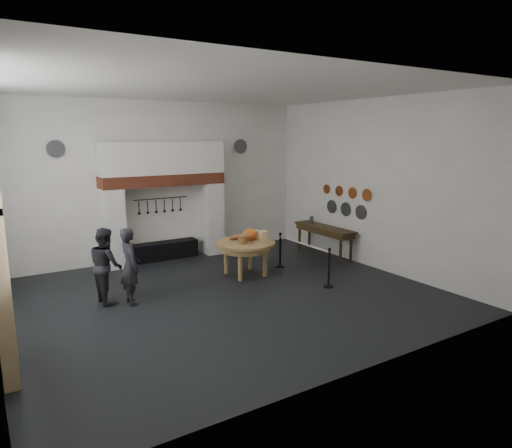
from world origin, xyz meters
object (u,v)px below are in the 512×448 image
barrier_post_far (280,251)px  iron_range (165,250)px  side_table (324,228)px  work_table (245,243)px  visitor_far (106,265)px  visitor_near (130,266)px  barrier_post_near (329,269)px

barrier_post_far → iron_range: bearing=133.7°
iron_range → barrier_post_far: size_ratio=2.11×
side_table → work_table: bearing=-173.0°
side_table → visitor_far: bearing=-176.3°
work_table → barrier_post_far: 1.25m
iron_range → side_table: size_ratio=0.86×
side_table → barrier_post_far: (-1.74, -0.23, -0.42)m
visitor_near → barrier_post_far: (4.28, 0.58, -0.38)m
side_table → barrier_post_near: same height
side_table → iron_range: bearing=151.5°
work_table → visitor_far: size_ratio=0.94×
work_table → barrier_post_near: (1.18, -1.87, -0.39)m
visitor_near → visitor_far: 0.57m
iron_range → work_table: work_table is taller
visitor_far → side_table: bearing=-91.9°
barrier_post_near → barrier_post_far: (0.00, 2.00, 0.00)m
iron_range → side_table: side_table is taller
visitor_far → barrier_post_near: visitor_far is taller
side_table → barrier_post_near: 2.86m
work_table → side_table: bearing=7.0°
work_table → barrier_post_far: (1.18, 0.13, -0.39)m
iron_range → visitor_near: visitor_near is taller
work_table → barrier_post_far: barrier_post_far is taller
work_table → barrier_post_near: bearing=-57.8°
iron_range → visitor_far: visitor_far is taller
visitor_near → visitor_far: (-0.40, 0.40, -0.02)m
iron_range → barrier_post_far: (2.36, -2.46, 0.20)m
iron_range → work_table: 2.90m
iron_range → visitor_far: (-2.32, -2.64, 0.56)m
visitor_near → barrier_post_far: bearing=-84.2°
side_table → barrier_post_near: size_ratio=2.44×
barrier_post_near → barrier_post_far: size_ratio=1.00×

